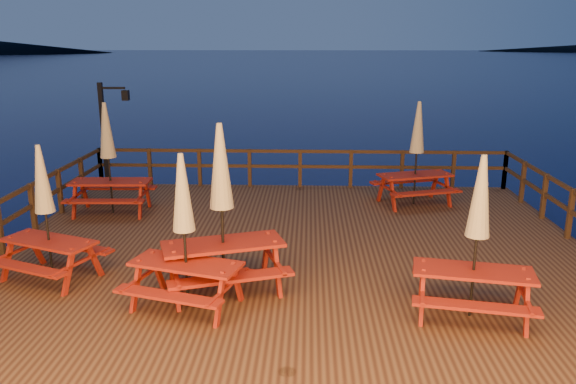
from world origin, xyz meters
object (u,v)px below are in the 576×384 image
at_px(picnic_table_1, 417,152).
at_px(lamp_post, 109,126).
at_px(picnic_table_0, 477,235).
at_px(picnic_table_2, 184,229).

bearing_deg(picnic_table_1, lamp_post, 153.07).
bearing_deg(lamp_post, picnic_table_0, -42.66).
bearing_deg(picnic_table_2, picnic_table_1, 69.01).
height_order(lamp_post, picnic_table_1, lamp_post).
bearing_deg(picnic_table_2, picnic_table_0, 14.81).
relative_size(picnic_table_1, picnic_table_2, 1.06).
relative_size(picnic_table_0, picnic_table_1, 0.96).
distance_m(lamp_post, picnic_table_2, 8.26).
relative_size(lamp_post, picnic_table_2, 1.20).
distance_m(lamp_post, picnic_table_0, 11.11).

